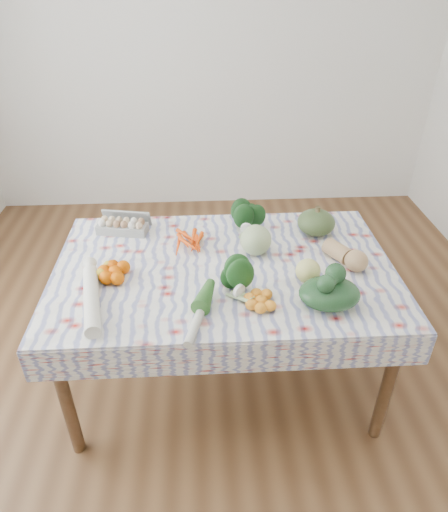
{
  "coord_description": "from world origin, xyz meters",
  "views": [
    {
      "loc": [
        -0.11,
        -1.84,
        2.03
      ],
      "look_at": [
        0.0,
        0.0,
        0.82
      ],
      "focal_mm": 32.0,
      "sensor_mm": 36.0,
      "label": 1
    }
  ],
  "objects_px": {
    "kabocha_squash": "(316,222)",
    "butternut_squash": "(346,254)",
    "dining_table": "(224,280)",
    "cabbage": "(256,240)",
    "grapefruit": "(308,271)",
    "egg_carton": "(122,227)"
  },
  "relations": [
    {
      "from": "kabocha_squash",
      "to": "butternut_squash",
      "type": "xyz_separation_m",
      "value": [
        0.08,
        -0.3,
        -0.01
      ]
    },
    {
      "from": "dining_table",
      "to": "kabocha_squash",
      "type": "xyz_separation_m",
      "value": [
        0.52,
        0.29,
        0.15
      ]
    },
    {
      "from": "dining_table",
      "to": "cabbage",
      "type": "relative_size",
      "value": 10.23
    },
    {
      "from": "cabbage",
      "to": "butternut_squash",
      "type": "bearing_deg",
      "value": -15.14
    },
    {
      "from": "cabbage",
      "to": "grapefruit",
      "type": "height_order",
      "value": "cabbage"
    },
    {
      "from": "kabocha_squash",
      "to": "butternut_squash",
      "type": "distance_m",
      "value": 0.31
    },
    {
      "from": "egg_carton",
      "to": "cabbage",
      "type": "height_order",
      "value": "cabbage"
    },
    {
      "from": "egg_carton",
      "to": "kabocha_squash",
      "type": "relative_size",
      "value": 1.33
    },
    {
      "from": "butternut_squash",
      "to": "dining_table",
      "type": "bearing_deg",
      "value": 148.01
    },
    {
      "from": "dining_table",
      "to": "egg_carton",
      "type": "relative_size",
      "value": 5.91
    },
    {
      "from": "butternut_squash",
      "to": "grapefruit",
      "type": "xyz_separation_m",
      "value": [
        -0.22,
        -0.14,
        0.0
      ]
    },
    {
      "from": "dining_table",
      "to": "butternut_squash",
      "type": "bearing_deg",
      "value": -1.02
    },
    {
      "from": "cabbage",
      "to": "butternut_squash",
      "type": "height_order",
      "value": "cabbage"
    },
    {
      "from": "butternut_squash",
      "to": "grapefruit",
      "type": "distance_m",
      "value": 0.26
    },
    {
      "from": "dining_table",
      "to": "egg_carton",
      "type": "height_order",
      "value": "egg_carton"
    },
    {
      "from": "dining_table",
      "to": "grapefruit",
      "type": "height_order",
      "value": "grapefruit"
    },
    {
      "from": "grapefruit",
      "to": "cabbage",
      "type": "bearing_deg",
      "value": 130.11
    },
    {
      "from": "kabocha_squash",
      "to": "egg_carton",
      "type": "bearing_deg",
      "value": 176.52
    },
    {
      "from": "kabocha_squash",
      "to": "grapefruit",
      "type": "distance_m",
      "value": 0.46
    },
    {
      "from": "cabbage",
      "to": "egg_carton",
      "type": "bearing_deg",
      "value": 160.55
    },
    {
      "from": "grapefruit",
      "to": "butternut_squash",
      "type": "bearing_deg",
      "value": 31.8
    },
    {
      "from": "kabocha_squash",
      "to": "grapefruit",
      "type": "relative_size",
      "value": 1.77
    }
  ]
}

